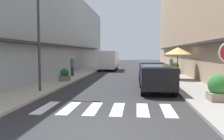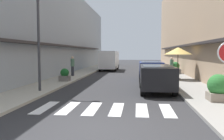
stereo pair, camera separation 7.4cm
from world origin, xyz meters
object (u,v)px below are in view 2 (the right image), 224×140
(street_lamp, at_px, (42,25))
(planter_corner, at_px, (219,88))
(pedestrian_walking_far, at_px, (172,65))
(planter_midblock, at_px, (65,75))
(cafe_umbrella, at_px, (178,51))
(parked_car_mid, at_px, (151,69))
(pedestrian_walking_near, at_px, (73,65))
(planter_far, at_px, (175,68))
(delivery_van, at_px, (109,59))
(parked_car_near, at_px, (156,75))

(street_lamp, height_order, planter_corner, street_lamp)
(pedestrian_walking_far, bearing_deg, planter_corner, 52.33)
(planter_midblock, bearing_deg, street_lamp, -87.72)
(cafe_umbrella, distance_m, planter_midblock, 8.78)
(parked_car_mid, distance_m, cafe_umbrella, 2.48)
(planter_corner, xyz_separation_m, pedestrian_walking_near, (-9.15, 10.10, 0.36))
(planter_midblock, relative_size, planter_far, 0.79)
(parked_car_mid, xyz_separation_m, delivery_van, (-4.46, 10.13, 0.49))
(delivery_van, distance_m, cafe_umbrella, 12.09)
(delivery_van, relative_size, street_lamp, 0.93)
(street_lamp, bearing_deg, parked_car_near, 9.48)
(parked_car_mid, bearing_deg, parked_car_near, -90.00)
(delivery_van, bearing_deg, parked_car_mid, -66.23)
(street_lamp, relative_size, pedestrian_walking_near, 3.34)
(cafe_umbrella, relative_size, planter_corner, 2.16)
(parked_car_mid, distance_m, planter_far, 5.81)
(pedestrian_walking_near, bearing_deg, pedestrian_walking_far, -177.45)
(parked_car_near, height_order, planter_corner, parked_car_near)
(cafe_umbrella, bearing_deg, planter_corner, -87.73)
(planter_far, bearing_deg, parked_car_mid, -117.45)
(delivery_van, bearing_deg, street_lamp, -95.70)
(parked_car_mid, xyz_separation_m, pedestrian_walking_near, (-6.75, 1.75, 0.12))
(parked_car_near, bearing_deg, parked_car_mid, 90.00)
(delivery_van, distance_m, planter_corner, 19.72)
(street_lamp, height_order, planter_midblock, street_lamp)
(planter_corner, relative_size, planter_midblock, 1.25)
(parked_car_near, distance_m, pedestrian_walking_near, 9.91)
(parked_car_near, height_order, planter_far, parked_car_near)
(planter_far, xyz_separation_m, pedestrian_walking_far, (-0.39, -0.34, 0.32))
(planter_far, height_order, pedestrian_walking_near, pedestrian_walking_near)
(street_lamp, bearing_deg, planter_far, 53.01)
(cafe_umbrella, xyz_separation_m, pedestrian_walking_far, (0.22, 4.83, -1.35))
(parked_car_near, bearing_deg, pedestrian_walking_near, 132.94)
(parked_car_near, distance_m, pedestrian_walking_far, 10.57)
(pedestrian_walking_near, bearing_deg, planter_corner, 115.97)
(cafe_umbrella, distance_m, planter_far, 5.46)
(planter_far, relative_size, pedestrian_walking_near, 0.66)
(planter_far, bearing_deg, street_lamp, -126.99)
(pedestrian_walking_near, bearing_deg, delivery_van, -121.49)
(planter_corner, relative_size, pedestrian_walking_far, 0.72)
(parked_car_mid, bearing_deg, planter_midblock, -162.27)
(delivery_van, xyz_separation_m, pedestrian_walking_near, (-2.29, -8.38, -0.36))
(parked_car_near, xyz_separation_m, planter_midblock, (-6.31, 3.49, -0.38))
(planter_midblock, bearing_deg, parked_car_near, -28.98)
(parked_car_mid, xyz_separation_m, planter_midblock, (-6.31, -2.02, -0.38))
(parked_car_mid, height_order, pedestrian_walking_far, pedestrian_walking_far)
(street_lamp, xyz_separation_m, planter_corner, (8.52, -1.82, -2.97))
(parked_car_near, relative_size, cafe_umbrella, 1.75)
(planter_far, distance_m, pedestrian_walking_far, 0.61)
(parked_car_near, bearing_deg, planter_far, 75.91)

